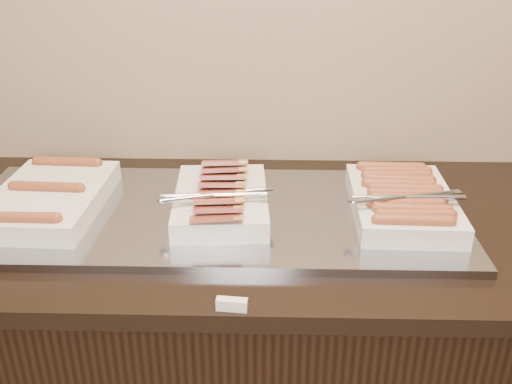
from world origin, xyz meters
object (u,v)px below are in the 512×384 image
warming_tray (211,214)px  dish_right (402,200)px  counter (227,359)px  dish_left (49,198)px  dish_center (221,198)px

warming_tray → dish_right: 0.46m
counter → dish_left: size_ratio=5.46×
counter → warming_tray: size_ratio=1.72×
counter → dish_center: bearing=-134.1°
counter → dish_left: dish_left is taller
counter → warming_tray: warming_tray is taller
warming_tray → dish_center: dish_center is taller
counter → dish_right: 0.66m
dish_left → dish_center: 0.42m
warming_tray → counter: bearing=0.0°
warming_tray → dish_right: dish_right is taller
counter → dish_left: bearing=180.0°
dish_left → dish_right: 0.85m
dish_left → dish_right: dish_right is taller
dish_right → dish_center: bearing=-178.8°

